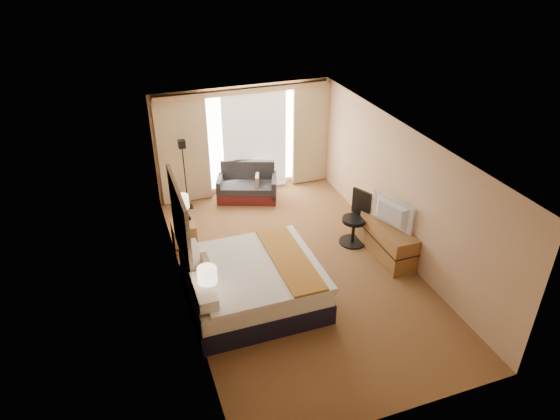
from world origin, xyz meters
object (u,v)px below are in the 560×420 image
object	(u,v)px
floor_lamp	(183,161)
lamp_left	(207,276)
lamp_right	(181,202)
nightstand_right	(184,235)
loveseat	(248,187)
media_dresser	(382,236)
nightstand_left	(212,314)
bed	(252,283)
desk_chair	(356,220)
television	(389,214)

from	to	relation	value
floor_lamp	lamp_left	distance (m)	4.12
lamp_left	lamp_right	distance (m)	2.48
nightstand_right	lamp_right	xyz separation A→B (m)	(0.02, -0.01, 0.76)
loveseat	lamp_right	size ratio (longest dim) A/B	2.49
nightstand_right	loveseat	distance (m)	2.39
media_dresser	nightstand_left	bearing A→B (deg)	-164.16
bed	lamp_right	xyz separation A→B (m)	(-0.79, 2.09, 0.64)
desk_chair	nightstand_left	bearing A→B (deg)	-179.90
lamp_left	lamp_right	bearing A→B (deg)	89.40
nightstand_right	desk_chair	bearing A→B (deg)	-16.29
lamp_left	bed	bearing A→B (deg)	25.41
floor_lamp	desk_chair	size ratio (longest dim) A/B	1.46
nightstand_left	media_dresser	size ratio (longest dim) A/B	0.31
bed	floor_lamp	distance (m)	3.82
television	floor_lamp	bearing A→B (deg)	27.01
lamp_right	nightstand_right	bearing A→B (deg)	148.92
nightstand_left	loveseat	distance (m)	4.46
bed	loveseat	size ratio (longest dim) A/B	1.43
nightstand_right	desk_chair	xyz separation A→B (m)	(3.34, -0.98, 0.23)
floor_lamp	television	xyz separation A→B (m)	(3.29, -3.27, -0.19)
nightstand_right	lamp_left	xyz separation A→B (m)	(-0.01, -2.49, 0.77)
loveseat	floor_lamp	xyz separation A→B (m)	(-1.44, 0.02, 0.89)
bed	desk_chair	xyz separation A→B (m)	(2.53, 1.12, 0.11)
nightstand_right	desk_chair	world-z (taller)	desk_chair
nightstand_right	nightstand_left	bearing A→B (deg)	-90.00
lamp_right	television	size ratio (longest dim) A/B	0.64
floor_lamp	lamp_right	world-z (taller)	floor_lamp
lamp_right	bed	bearing A→B (deg)	-69.23
loveseat	television	bearing A→B (deg)	-39.67
media_dresser	nightstand_right	bearing A→B (deg)	158.60
nightstand_left	floor_lamp	world-z (taller)	floor_lamp
media_dresser	bed	distance (m)	2.96
lamp_left	television	size ratio (longest dim) A/B	0.65
media_dresser	lamp_right	xyz separation A→B (m)	(-3.68, 1.44, 0.68)
nightstand_left	desk_chair	distance (m)	3.68
nightstand_left	television	distance (m)	3.81
television	lamp_right	bearing A→B (deg)	47.36
floor_lamp	media_dresser	bearing A→B (deg)	-42.46
nightstand_left	bed	world-z (taller)	bed
bed	floor_lamp	bearing A→B (deg)	96.96
loveseat	lamp_right	xyz separation A→B (m)	(-1.78, -1.60, 0.75)
nightstand_left	lamp_right	world-z (taller)	lamp_right
media_dresser	desk_chair	xyz separation A→B (m)	(-0.36, 0.47, 0.16)
media_dresser	desk_chair	world-z (taller)	desk_chair
nightstand_right	lamp_left	distance (m)	2.60
bed	floor_lamp	xyz separation A→B (m)	(-0.45, 3.71, 0.78)
nightstand_left	floor_lamp	distance (m)	4.22
nightstand_right	floor_lamp	world-z (taller)	floor_lamp
media_dresser	desk_chair	distance (m)	0.61
bed	loveseat	world-z (taller)	bed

